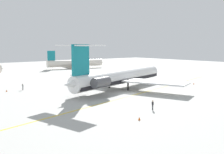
{
  "coord_description": "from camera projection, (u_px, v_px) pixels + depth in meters",
  "views": [
    {
      "loc": [
        -42.62,
        -45.22,
        12.03
      ],
      "look_at": [
        3.64,
        11.62,
        2.91
      ],
      "focal_mm": 40.34,
      "sensor_mm": 36.0,
      "label": 1
    }
  ],
  "objects": [
    {
      "name": "safety_cone_tail",
      "position": [
        194.0,
        84.0,
        78.73
      ],
      "size": [
        0.4,
        0.4,
        0.55
      ],
      "primitive_type": "cone",
      "color": "#EA590F",
      "rests_on": "ground"
    },
    {
      "name": "taxiway_centreline",
      "position": [
        142.0,
        93.0,
        64.74
      ],
      "size": [
        85.09,
        18.0,
        0.01
      ],
      "primitive_type": "cube",
      "rotation": [
        0.0,
        0.0,
        0.2
      ],
      "color": "gold",
      "rests_on": "ground"
    },
    {
      "name": "ground",
      "position": [
        130.0,
        94.0,
        62.99
      ],
      "size": [
        281.71,
        281.71,
        0.0
      ],
      "primitive_type": "plane",
      "color": "#ADADA8"
    },
    {
      "name": "safety_cone_nose",
      "position": [
        7.0,
        91.0,
        66.3
      ],
      "size": [
        0.4,
        0.4,
        0.55
      ],
      "primitive_type": "cone",
      "color": "#EA590F",
      "rests_on": "ground"
    },
    {
      "name": "ground_crew_near_tail",
      "position": [
        23.0,
        86.0,
        68.54
      ],
      "size": [
        0.41,
        0.28,
        1.73
      ],
      "rotation": [
        0.0,
        0.0,
        4.28
      ],
      "color": "black",
      "rests_on": "ground"
    },
    {
      "name": "main_jetliner",
      "position": [
        119.0,
        77.0,
        69.77
      ],
      "size": [
        41.92,
        37.48,
        12.37
      ],
      "rotation": [
        0.0,
        0.0,
        0.25
      ],
      "color": "white",
      "rests_on": "ground"
    },
    {
      "name": "safety_cone_wingtip",
      "position": [
        139.0,
        118.0,
        40.9
      ],
      "size": [
        0.4,
        0.4,
        0.55
      ],
      "primitive_type": "cone",
      "color": "#EA590F",
      "rests_on": "ground"
    },
    {
      "name": "airliner_mid_left",
      "position": [
        77.0,
        63.0,
        134.75
      ],
      "size": [
        31.65,
        31.53,
        9.5
      ],
      "rotation": [
        0.0,
        0.0,
        -0.21
      ],
      "color": "silver",
      "rests_on": "ground"
    },
    {
      "name": "ground_crew_near_nose",
      "position": [
        153.0,
        104.0,
        47.34
      ],
      "size": [
        0.29,
        0.47,
        1.83
      ],
      "rotation": [
        0.0,
        0.0,
        3.18
      ],
      "color": "black",
      "rests_on": "ground"
    }
  ]
}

